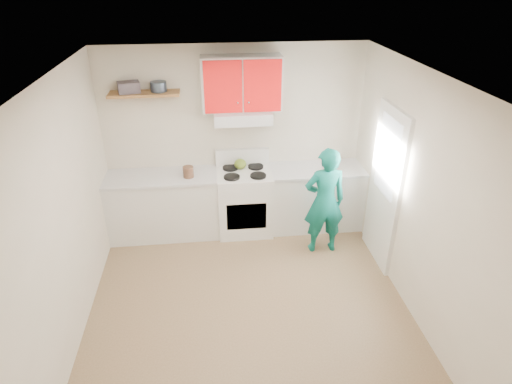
{
  "coord_description": "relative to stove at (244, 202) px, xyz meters",
  "views": [
    {
      "loc": [
        -0.35,
        -3.84,
        3.48
      ],
      "look_at": [
        0.15,
        0.55,
        1.15
      ],
      "focal_mm": 30.36,
      "sensor_mm": 36.0,
      "label": 1
    }
  ],
  "objects": [
    {
      "name": "floor",
      "position": [
        -0.1,
        -1.57,
        -0.46
      ],
      "size": [
        3.8,
        3.8,
        0.0
      ],
      "primitive_type": "plane",
      "color": "brown",
      "rests_on": "ground"
    },
    {
      "name": "ceiling",
      "position": [
        -0.1,
        -1.57,
        2.14
      ],
      "size": [
        3.6,
        3.8,
        0.04
      ],
      "primitive_type": "cube",
      "color": "white",
      "rests_on": "floor"
    },
    {
      "name": "back_wall",
      "position": [
        -0.1,
        0.32,
        0.84
      ],
      "size": [
        3.6,
        0.04,
        2.6
      ],
      "primitive_type": "cube",
      "color": "beige",
      "rests_on": "floor"
    },
    {
      "name": "front_wall",
      "position": [
        -0.1,
        -3.47,
        0.84
      ],
      "size": [
        3.6,
        0.04,
        2.6
      ],
      "primitive_type": "cube",
      "color": "beige",
      "rests_on": "floor"
    },
    {
      "name": "left_wall",
      "position": [
        -1.9,
        -1.57,
        0.84
      ],
      "size": [
        0.04,
        3.8,
        2.6
      ],
      "primitive_type": "cube",
      "color": "beige",
      "rests_on": "floor"
    },
    {
      "name": "right_wall",
      "position": [
        1.7,
        -1.57,
        0.84
      ],
      "size": [
        0.04,
        3.8,
        2.6
      ],
      "primitive_type": "cube",
      "color": "beige",
      "rests_on": "floor"
    },
    {
      "name": "door",
      "position": [
        1.68,
        -0.88,
        0.56
      ],
      "size": [
        0.05,
        0.85,
        2.05
      ],
      "primitive_type": "cube",
      "color": "white",
      "rests_on": "floor"
    },
    {
      "name": "door_glass",
      "position": [
        1.65,
        -0.88,
        0.99
      ],
      "size": [
        0.01,
        0.55,
        0.95
      ],
      "primitive_type": "cube",
      "color": "white",
      "rests_on": "door"
    },
    {
      "name": "counter_left",
      "position": [
        -1.14,
        0.02,
        -0.01
      ],
      "size": [
        1.52,
        0.6,
        0.9
      ],
      "primitive_type": "cube",
      "color": "silver",
      "rests_on": "floor"
    },
    {
      "name": "counter_right",
      "position": [
        1.04,
        0.02,
        -0.01
      ],
      "size": [
        1.32,
        0.6,
        0.9
      ],
      "primitive_type": "cube",
      "color": "silver",
      "rests_on": "floor"
    },
    {
      "name": "stove",
      "position": [
        0.0,
        0.0,
        0.0
      ],
      "size": [
        0.76,
        0.65,
        0.92
      ],
      "primitive_type": "cube",
      "color": "white",
      "rests_on": "floor"
    },
    {
      "name": "range_hood",
      "position": [
        0.0,
        0.1,
        1.24
      ],
      "size": [
        0.76,
        0.44,
        0.15
      ],
      "primitive_type": "cube",
      "color": "silver",
      "rests_on": "back_wall"
    },
    {
      "name": "upper_cabinets",
      "position": [
        0.0,
        0.16,
        1.66
      ],
      "size": [
        1.02,
        0.33,
        0.7
      ],
      "primitive_type": "cube",
      "color": "red",
      "rests_on": "back_wall"
    },
    {
      "name": "shelf",
      "position": [
        -1.25,
        0.18,
        1.56
      ],
      "size": [
        0.9,
        0.3,
        0.04
      ],
      "primitive_type": "cube",
      "color": "brown",
      "rests_on": "back_wall"
    },
    {
      "name": "books",
      "position": [
        -1.43,
        0.18,
        1.65
      ],
      "size": [
        0.31,
        0.25,
        0.14
      ],
      "primitive_type": "cube",
      "rotation": [
        0.0,
        0.0,
        0.25
      ],
      "color": "#484046",
      "rests_on": "shelf"
    },
    {
      "name": "tin",
      "position": [
        -1.06,
        0.2,
        1.64
      ],
      "size": [
        0.27,
        0.27,
        0.13
      ],
      "primitive_type": "cylinder",
      "rotation": [
        0.0,
        0.0,
        0.42
      ],
      "color": "#333D4C",
      "rests_on": "shelf"
    },
    {
      "name": "kettle",
      "position": [
        -0.04,
        0.14,
        0.53
      ],
      "size": [
        0.18,
        0.18,
        0.15
      ],
      "primitive_type": "ellipsoid",
      "rotation": [
        0.0,
        0.0,
        0.08
      ],
      "color": "olive",
      "rests_on": "stove"
    },
    {
      "name": "crock",
      "position": [
        -0.76,
        -0.05,
        0.53
      ],
      "size": [
        0.14,
        0.14,
        0.17
      ],
      "primitive_type": "cylinder",
      "rotation": [
        0.0,
        0.0,
        -0.01
      ],
      "color": "#4A3020",
      "rests_on": "counter_left"
    },
    {
      "name": "cutting_board",
      "position": [
        0.92,
        -0.01,
        0.45
      ],
      "size": [
        0.29,
        0.21,
        0.02
      ],
      "primitive_type": "cube",
      "rotation": [
        0.0,
        0.0,
        0.01
      ],
      "color": "olive",
      "rests_on": "counter_right"
    },
    {
      "name": "silicone_mat",
      "position": [
        1.48,
        -0.02,
        0.44
      ],
      "size": [
        0.35,
        0.32,
        0.01
      ],
      "primitive_type": "cube",
      "rotation": [
        0.0,
        0.0,
        -0.27
      ],
      "color": "#B41222",
      "rests_on": "counter_right"
    },
    {
      "name": "person",
      "position": [
        1.0,
        -0.63,
        0.29
      ],
      "size": [
        0.55,
        0.36,
        1.49
      ],
      "primitive_type": "imported",
      "rotation": [
        0.0,
        0.0,
        3.15
      ],
      "color": "#0B6358",
      "rests_on": "floor"
    }
  ]
}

